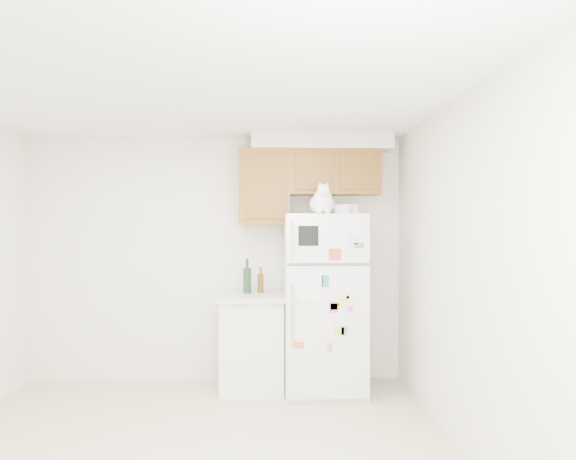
{
  "coord_description": "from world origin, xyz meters",
  "views": [
    {
      "loc": [
        0.56,
        -3.32,
        1.58
      ],
      "look_at": [
        0.73,
        1.55,
        1.55
      ],
      "focal_mm": 32.0,
      "sensor_mm": 36.0,
      "label": 1
    }
  ],
  "objects_px": {
    "base_counter": "(253,341)",
    "cat": "(322,202)",
    "storage_box_front": "(342,210)",
    "refrigerator": "(324,302)",
    "storage_box_back": "(347,210)",
    "bottle_amber": "(261,280)",
    "bottle_green": "(247,276)"
  },
  "relations": [
    {
      "from": "base_counter",
      "to": "cat",
      "type": "height_order",
      "value": "cat"
    },
    {
      "from": "storage_box_front",
      "to": "base_counter",
      "type": "bearing_deg",
      "value": -176.03
    },
    {
      "from": "refrigerator",
      "to": "storage_box_back",
      "type": "relative_size",
      "value": 9.44
    },
    {
      "from": "storage_box_back",
      "to": "bottle_amber",
      "type": "relative_size",
      "value": 0.7
    },
    {
      "from": "base_counter",
      "to": "bottle_green",
      "type": "bearing_deg",
      "value": 119.69
    },
    {
      "from": "refrigerator",
      "to": "bottle_green",
      "type": "xyz_separation_m",
      "value": [
        -0.75,
        0.18,
        0.24
      ]
    },
    {
      "from": "storage_box_back",
      "to": "bottle_green",
      "type": "relative_size",
      "value": 0.52
    },
    {
      "from": "cat",
      "to": "refrigerator",
      "type": "bearing_deg",
      "value": 79.17
    },
    {
      "from": "base_counter",
      "to": "bottle_green",
      "type": "xyz_separation_m",
      "value": [
        -0.06,
        0.1,
        0.63
      ]
    },
    {
      "from": "cat",
      "to": "bottle_green",
      "type": "height_order",
      "value": "cat"
    },
    {
      "from": "refrigerator",
      "to": "storage_box_front",
      "type": "relative_size",
      "value": 11.33
    },
    {
      "from": "cat",
      "to": "storage_box_back",
      "type": "bearing_deg",
      "value": 45.18
    },
    {
      "from": "storage_box_front",
      "to": "bottle_amber",
      "type": "distance_m",
      "value": 1.08
    },
    {
      "from": "refrigerator",
      "to": "storage_box_front",
      "type": "bearing_deg",
      "value": -19.11
    },
    {
      "from": "refrigerator",
      "to": "base_counter",
      "type": "bearing_deg",
      "value": 173.9
    },
    {
      "from": "cat",
      "to": "bottle_green",
      "type": "distance_m",
      "value": 1.07
    },
    {
      "from": "storage_box_back",
      "to": "bottle_amber",
      "type": "bearing_deg",
      "value": 158.04
    },
    {
      "from": "cat",
      "to": "storage_box_back",
      "type": "distance_m",
      "value": 0.39
    },
    {
      "from": "base_counter",
      "to": "bottle_amber",
      "type": "xyz_separation_m",
      "value": [
        0.08,
        0.14,
        0.59
      ]
    },
    {
      "from": "bottle_amber",
      "to": "storage_box_back",
      "type": "bearing_deg",
      "value": -8.06
    },
    {
      "from": "cat",
      "to": "storage_box_back",
      "type": "xyz_separation_m",
      "value": [
        0.27,
        0.27,
        -0.06
      ]
    },
    {
      "from": "base_counter",
      "to": "storage_box_front",
      "type": "distance_m",
      "value": 1.55
    },
    {
      "from": "storage_box_front",
      "to": "bottle_green",
      "type": "height_order",
      "value": "storage_box_front"
    },
    {
      "from": "storage_box_back",
      "to": "bottle_green",
      "type": "xyz_separation_m",
      "value": [
        -0.99,
        0.08,
        -0.66
      ]
    },
    {
      "from": "base_counter",
      "to": "cat",
      "type": "distance_m",
      "value": 1.52
    },
    {
      "from": "storage_box_back",
      "to": "bottle_amber",
      "type": "height_order",
      "value": "storage_box_back"
    },
    {
      "from": "bottle_green",
      "to": "storage_box_back",
      "type": "bearing_deg",
      "value": -4.49
    },
    {
      "from": "cat",
      "to": "base_counter",
      "type": "bearing_deg",
      "value": 159.24
    },
    {
      "from": "refrigerator",
      "to": "bottle_amber",
      "type": "xyz_separation_m",
      "value": [
        -0.61,
        0.22,
        0.2
      ]
    },
    {
      "from": "base_counter",
      "to": "storage_box_front",
      "type": "relative_size",
      "value": 6.13
    },
    {
      "from": "storage_box_front",
      "to": "bottle_amber",
      "type": "xyz_separation_m",
      "value": [
        -0.78,
        0.28,
        -0.7
      ]
    },
    {
      "from": "storage_box_front",
      "to": "bottle_amber",
      "type": "bearing_deg",
      "value": 173.19
    }
  ]
}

